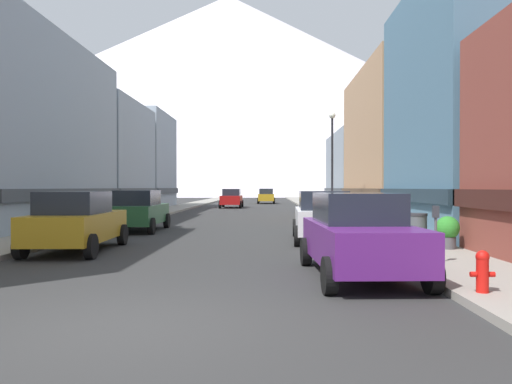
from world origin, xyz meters
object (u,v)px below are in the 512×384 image
at_px(trash_bin_right, 417,229).
at_px(potted_plant_0, 392,219).
at_px(fire_hydrant_near, 482,270).
at_px(potted_plant_2, 448,231).
at_px(pedestrian_0, 147,203).
at_px(car_driving_1, 232,198).
at_px(potted_plant_1, 41,222).
at_px(car_driving_0, 266,196).
at_px(car_right_1, 323,216).
at_px(streetlamp_right, 332,149).
at_px(car_left_0, 77,221).
at_px(car_left_1, 138,210).
at_px(parking_meter_near, 436,226).
at_px(car_right_0, 359,235).

bearing_deg(trash_bin_right, potted_plant_0, 83.51).
height_order(fire_hydrant_near, potted_plant_2, potted_plant_2).
bearing_deg(pedestrian_0, car_driving_1, 71.14).
bearing_deg(potted_plant_1, car_driving_0, 77.79).
distance_m(car_right_1, car_driving_0, 41.37).
height_order(car_driving_1, streetlamp_right, streetlamp_right).
relative_size(fire_hydrant_near, pedestrian_0, 0.45).
bearing_deg(pedestrian_0, car_left_0, -82.40).
relative_size(car_driving_0, potted_plant_1, 5.81).
relative_size(car_driving_0, trash_bin_right, 4.49).
bearing_deg(car_driving_1, potted_plant_0, -71.60).
xyz_separation_m(car_right_1, car_driving_1, (-5.40, 28.99, 0.00)).
bearing_deg(potted_plant_1, streetlamp_right, 32.73).
distance_m(car_left_1, car_right_1, 8.56).
distance_m(car_driving_0, car_driving_1, 12.73).
height_order(car_left_0, potted_plant_2, car_left_0).
distance_m(fire_hydrant_near, trash_bin_right, 6.68).
bearing_deg(pedestrian_0, potted_plant_2, -54.60).
bearing_deg(car_right_1, car_left_0, -158.40).
relative_size(fire_hydrant_near, parking_meter_near, 0.53).
distance_m(car_left_0, streetlamp_right, 15.80).
distance_m(potted_plant_1, pedestrian_0, 13.83).
height_order(car_driving_1, trash_bin_right, car_driving_1).
distance_m(car_right_1, car_driving_1, 29.49).
xyz_separation_m(car_right_0, parking_meter_near, (1.95, 1.00, 0.11)).
height_order(fire_hydrant_near, trash_bin_right, trash_bin_right).
bearing_deg(pedestrian_0, fire_hydrant_near, -64.53).
bearing_deg(fire_hydrant_near, potted_plant_2, 75.33).
relative_size(trash_bin_right, potted_plant_1, 1.29).
distance_m(car_left_0, trash_bin_right, 10.16).
bearing_deg(car_left_1, car_driving_1, 84.98).
bearing_deg(parking_meter_near, fire_hydrant_near, -95.35).
bearing_deg(car_right_0, streetlamp_right, 84.62).
distance_m(parking_meter_near, streetlamp_right, 15.78).
xyz_separation_m(car_driving_0, streetlamp_right, (3.75, -31.81, 3.09)).
height_order(car_right_0, fire_hydrant_near, car_right_0).
distance_m(car_driving_0, trash_bin_right, 44.14).
bearing_deg(potted_plant_2, potted_plant_0, 90.00).
height_order(car_left_1, streetlamp_right, streetlamp_right).
height_order(car_right_0, streetlamp_right, streetlamp_right).
xyz_separation_m(car_left_0, car_right_0, (7.59, -3.97, 0.00)).
bearing_deg(car_left_1, potted_plant_0, -4.29).
relative_size(car_left_0, car_right_1, 1.00).
height_order(trash_bin_right, pedestrian_0, pedestrian_0).
height_order(potted_plant_0, pedestrian_0, pedestrian_0).
xyz_separation_m(car_left_1, car_right_1, (7.60, -3.95, 0.00)).
bearing_deg(pedestrian_0, car_driving_0, 73.16).
distance_m(car_left_0, car_driving_1, 32.07).
xyz_separation_m(parking_meter_near, pedestrian_0, (-12.00, 21.36, -0.14)).
relative_size(fire_hydrant_near, trash_bin_right, 0.72).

